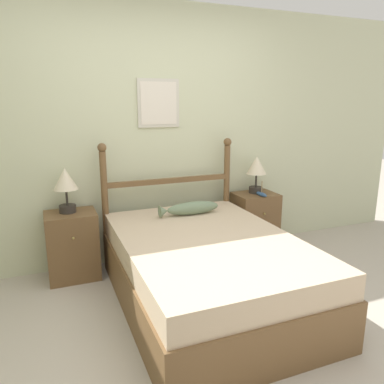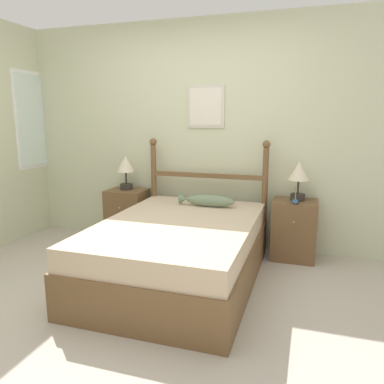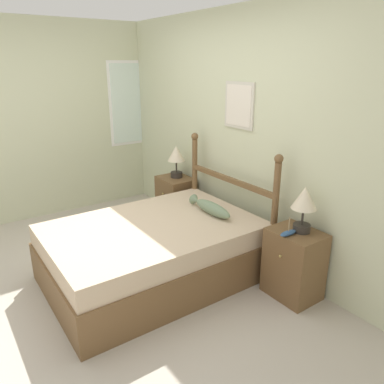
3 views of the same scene
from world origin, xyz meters
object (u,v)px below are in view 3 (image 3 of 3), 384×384
object	(u,v)px
nightstand_right	(294,264)
table_lamp_right	(304,202)
fish_pillow	(211,208)
table_lamp_left	(176,156)
bed	(153,252)
nightstand_left	(176,201)
model_boat	(288,233)

from	to	relation	value
nightstand_right	table_lamp_right	distance (m)	0.59
fish_pillow	table_lamp_left	bearing A→B (deg)	165.06
bed	nightstand_left	distance (m)	1.31
bed	table_lamp_right	distance (m)	1.48
model_boat	bed	bearing A→B (deg)	-141.73
table_lamp_left	fish_pillow	size ratio (longest dim) A/B	0.69
table_lamp_right	bed	bearing A→B (deg)	-137.27
bed	fish_pillow	size ratio (longest dim) A/B	3.32
model_boat	table_lamp_right	bearing A→B (deg)	83.65
bed	model_boat	distance (m)	1.29
nightstand_left	fish_pillow	world-z (taller)	fish_pillow
nightstand_left	fish_pillow	size ratio (longest dim) A/B	1.07
fish_pillow	nightstand_left	bearing A→B (deg)	166.11
table_lamp_left	model_boat	bearing A→B (deg)	-4.10
table_lamp_right	fish_pillow	distance (m)	0.98
nightstand_right	fish_pillow	size ratio (longest dim) A/B	1.07
nightstand_right	table_lamp_right	size ratio (longest dim) A/B	1.55
nightstand_right	table_lamp_left	bearing A→B (deg)	179.26
bed	model_boat	world-z (taller)	model_boat
nightstand_left	model_boat	bearing A→B (deg)	-3.39
nightstand_left	fish_pillow	distance (m)	1.14
bed	table_lamp_right	xyz separation A→B (m)	(0.99, 0.91, 0.62)
table_lamp_right	model_boat	size ratio (longest dim) A/B	2.18
nightstand_left	table_lamp_right	size ratio (longest dim) A/B	1.55
nightstand_left	fish_pillow	bearing A→B (deg)	-13.89
nightstand_left	bed	bearing A→B (deg)	-42.24
table_lamp_left	table_lamp_right	bearing A→B (deg)	0.16
table_lamp_left	model_boat	distance (m)	1.98
model_boat	fish_pillow	distance (m)	0.89
bed	model_boat	size ratio (longest dim) A/B	10.47
table_lamp_left	fish_pillow	distance (m)	1.15
nightstand_left	table_lamp_left	size ratio (longest dim) A/B	1.55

